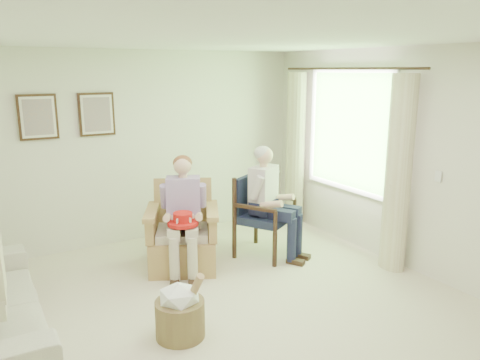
{
  "coord_description": "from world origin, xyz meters",
  "views": [
    {
      "loc": [
        -1.92,
        -3.39,
        2.34
      ],
      "look_at": [
        0.84,
        1.3,
        1.05
      ],
      "focal_mm": 35.0,
      "sensor_mm": 36.0,
      "label": 1
    }
  ],
  "objects_px": {
    "person_wicker": "(185,207)",
    "red_hat": "(183,220)",
    "wicker_armchair": "(182,240)",
    "wood_armchair": "(261,211)",
    "hatbox": "(180,310)",
    "person_dark": "(269,194)"
  },
  "relations": [
    {
      "from": "person_wicker",
      "to": "red_hat",
      "type": "relative_size",
      "value": 3.85
    },
    {
      "from": "wicker_armchair",
      "to": "wood_armchair",
      "type": "height_order",
      "value": "wicker_armchair"
    },
    {
      "from": "red_hat",
      "to": "hatbox",
      "type": "relative_size",
      "value": 0.54
    },
    {
      "from": "wood_armchair",
      "to": "red_hat",
      "type": "bearing_deg",
      "value": 159.56
    },
    {
      "from": "wood_armchair",
      "to": "person_wicker",
      "type": "height_order",
      "value": "person_wicker"
    },
    {
      "from": "wood_armchair",
      "to": "red_hat",
      "type": "distance_m",
      "value": 1.21
    },
    {
      "from": "hatbox",
      "to": "person_dark",
      "type": "bearing_deg",
      "value": 33.93
    },
    {
      "from": "hatbox",
      "to": "wood_armchair",
      "type": "bearing_deg",
      "value": 37.62
    },
    {
      "from": "wicker_armchair",
      "to": "person_wicker",
      "type": "relative_size",
      "value": 0.77
    },
    {
      "from": "person_wicker",
      "to": "person_dark",
      "type": "distance_m",
      "value": 1.08
    },
    {
      "from": "wicker_armchair",
      "to": "person_dark",
      "type": "height_order",
      "value": "person_dark"
    },
    {
      "from": "red_hat",
      "to": "hatbox",
      "type": "xyz_separation_m",
      "value": [
        -0.53,
        -1.11,
        -0.44
      ]
    },
    {
      "from": "person_dark",
      "to": "wicker_armchair",
      "type": "bearing_deg",
      "value": 135.24
    },
    {
      "from": "wicker_armchair",
      "to": "hatbox",
      "type": "bearing_deg",
      "value": -88.26
    },
    {
      "from": "wicker_armchair",
      "to": "red_hat",
      "type": "distance_m",
      "value": 0.5
    },
    {
      "from": "person_wicker",
      "to": "hatbox",
      "type": "xyz_separation_m",
      "value": [
        -0.64,
        -1.29,
        -0.53
      ]
    },
    {
      "from": "person_dark",
      "to": "hatbox",
      "type": "bearing_deg",
      "value": -176.73
    },
    {
      "from": "wicker_armchair",
      "to": "person_wicker",
      "type": "bearing_deg",
      "value": -64.03
    },
    {
      "from": "wicker_armchair",
      "to": "person_dark",
      "type": "bearing_deg",
      "value": 11.88
    },
    {
      "from": "person_dark",
      "to": "hatbox",
      "type": "distance_m",
      "value": 2.14
    },
    {
      "from": "hatbox",
      "to": "wicker_armchair",
      "type": "bearing_deg",
      "value": 65.77
    },
    {
      "from": "wood_armchair",
      "to": "hatbox",
      "type": "relative_size",
      "value": 1.56
    }
  ]
}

